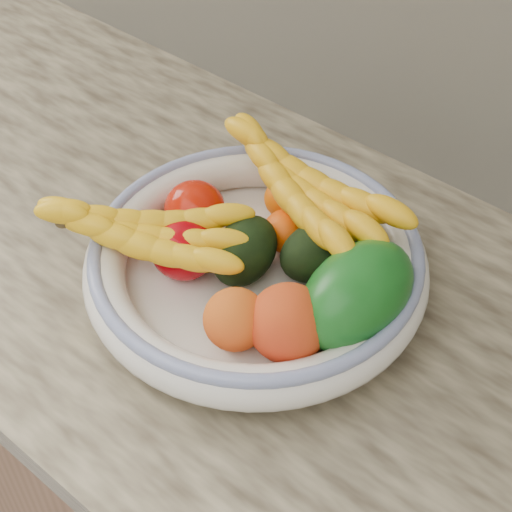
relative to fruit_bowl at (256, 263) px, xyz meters
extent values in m
cube|color=brown|center=(0.00, 0.02, -0.52)|extent=(2.40, 0.62, 0.86)
cube|color=#C1B189|center=(0.00, 0.02, -0.07)|extent=(2.44, 0.66, 0.04)
cylinder|color=silver|center=(0.00, 0.00, -0.04)|extent=(0.13, 0.13, 0.02)
cylinder|color=silver|center=(0.00, 0.00, -0.03)|extent=(0.32, 0.32, 0.01)
torus|color=silver|center=(0.00, 0.00, 0.00)|extent=(0.39, 0.39, 0.05)
torus|color=#344793|center=(0.00, 0.00, 0.02)|extent=(0.37, 0.37, 0.02)
ellipsoid|color=#FF6D05|center=(-0.04, 0.10, 0.01)|extent=(0.07, 0.07, 0.05)
ellipsoid|color=orange|center=(0.03, 0.11, 0.01)|extent=(0.06, 0.06, 0.05)
ellipsoid|color=#FF5705|center=(0.00, 0.06, 0.01)|extent=(0.07, 0.07, 0.05)
ellipsoid|color=#C11503|center=(-0.11, 0.01, 0.01)|extent=(0.09, 0.09, 0.07)
ellipsoid|color=#A30007|center=(-0.07, -0.05, 0.01)|extent=(0.10, 0.10, 0.07)
ellipsoid|color=black|center=(-0.01, 0.00, 0.02)|extent=(0.09, 0.11, 0.07)
ellipsoid|color=black|center=(0.05, 0.05, 0.02)|extent=(0.10, 0.12, 0.07)
ellipsoid|color=#0F5415|center=(0.13, 0.01, 0.03)|extent=(0.13, 0.16, 0.13)
ellipsoid|color=orange|center=(0.05, -0.09, 0.02)|extent=(0.09, 0.09, 0.07)
ellipsoid|color=orange|center=(0.09, -0.06, 0.02)|extent=(0.10, 0.10, 0.08)
camera|label=1|loc=(0.40, -0.48, 0.63)|focal=55.00mm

